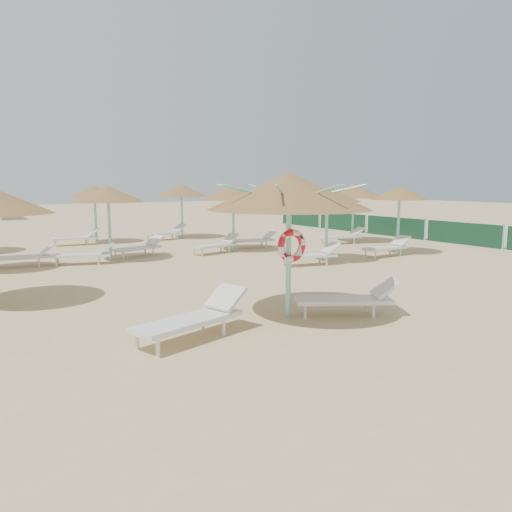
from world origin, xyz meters
TOP-DOWN VIEW (x-y plane):
  - ground at (0.00, 0.00)m, footprint 120.00×120.00m
  - main_palapa at (0.09, 0.32)m, footprint 3.34×3.34m
  - lounger_main_a at (-2.18, 0.05)m, footprint 2.37×1.29m
  - lounger_main_b at (1.26, -0.29)m, footprint 2.17×1.63m
  - palapa_field at (1.81, 10.11)m, footprint 19.45×13.26m
  - windbreak_fence at (14.00, 9.96)m, footprint 0.08×19.84m

SIDE VIEW (x-z plane):
  - ground at x=0.00m, z-range 0.00..0.00m
  - lounger_main_b at x=1.26m, z-range -0.02..0.76m
  - lounger_main_a at x=-2.18m, z-range -0.02..0.81m
  - windbreak_fence at x=14.00m, z-range -0.05..1.05m
  - palapa_field at x=1.81m, z-range 0.94..3.66m
  - main_palapa at x=0.09m, z-range 1.11..4.10m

